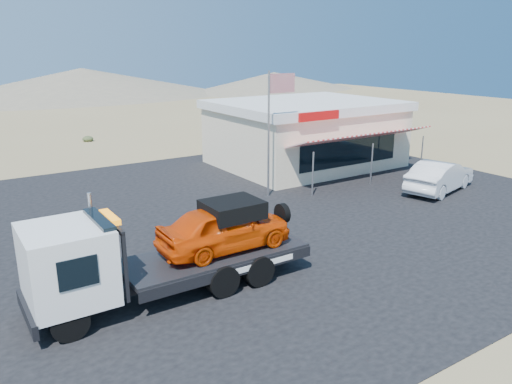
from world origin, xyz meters
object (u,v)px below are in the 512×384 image
jerky_store (305,133)px  flagpole (273,119)px  white_sedan (440,176)px  tow_truck (167,247)px

jerky_store → flagpole: size_ratio=1.73×
white_sedan → flagpole: bearing=47.5°
tow_truck → flagpole: 10.95m
white_sedan → flagpole: size_ratio=0.79×
tow_truck → white_sedan: 16.09m
white_sedan → jerky_store: bearing=-1.4°
flagpole → jerky_store: bearing=38.8°
white_sedan → jerky_store: size_ratio=0.46×
white_sedan → tow_truck: bearing=85.3°
jerky_store → flagpole: flagpole is taller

